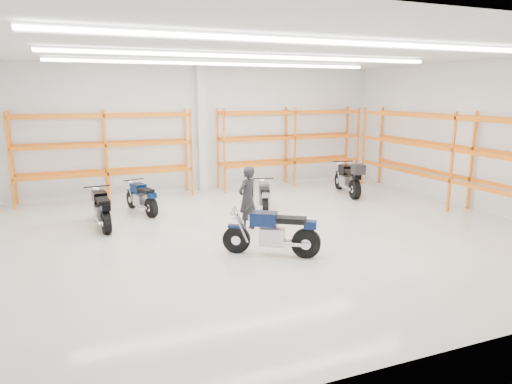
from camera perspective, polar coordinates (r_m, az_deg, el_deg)
name	(u,v)px	position (r m, az deg, el deg)	size (l,w,h in m)	color
ground	(264,233)	(11.75, 0.97, -5.18)	(14.00, 14.00, 0.00)	beige
room_shell	(264,103)	(11.24, 0.98, 11.04)	(14.02, 12.02, 4.51)	silver
motorcycle_main	(276,234)	(10.05, 2.46, -5.22)	(1.93, 1.30, 1.07)	black
motorcycle_back_a	(102,210)	(12.80, -18.74, -2.13)	(0.70, 2.10, 1.03)	black
motorcycle_back_b	(142,199)	(14.01, -14.06, -0.80)	(0.80, 1.90, 0.96)	black
motorcycle_back_c	(264,197)	(13.86, 1.02, -0.62)	(0.86, 1.82, 0.93)	black
motorcycle_back_d	(349,179)	(16.30, 11.54, 1.61)	(0.94, 2.36, 1.22)	black
standing_man	(247,198)	(11.83, -1.08, -0.82)	(0.62, 0.40, 1.69)	black
structural_column	(202,129)	(16.78, -6.77, 7.82)	(0.32, 0.32, 4.50)	white
pallet_racking_back_left	(105,147)	(15.94, -18.33, 5.38)	(5.67, 0.87, 3.00)	#FF6412
pallet_racking_back_right	(290,139)	(17.69, 4.32, 6.58)	(5.67, 0.87, 3.00)	#FF6412
pallet_racking_side	(463,151)	(15.06, 24.47, 4.65)	(0.87, 9.07, 3.00)	#FF6412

